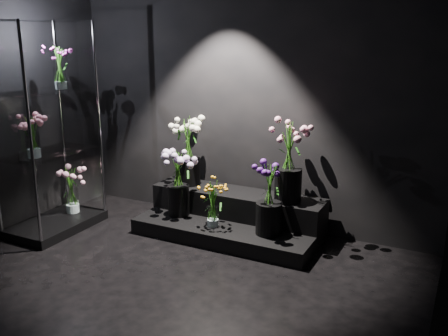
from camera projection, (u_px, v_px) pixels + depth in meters
The scene contains 13 objects.
floor at pixel (137, 308), 3.76m from camera, with size 4.00×4.00×0.00m, color black.
wall_back at pixel (248, 93), 5.11m from camera, with size 4.00×4.00×0.00m, color black.
wall_right at pixel (447, 158), 2.52m from camera, with size 4.00×4.00×0.00m, color black.
display_riser at pixel (233, 217), 5.12m from camera, with size 1.83×0.81×0.41m.
display_case at pixel (48, 130), 4.98m from camera, with size 0.58×0.96×2.11m.
bouquet_orange_bells at pixel (213, 203), 4.86m from camera, with size 0.26×0.26×0.46m.
bouquet_lilac at pixel (178, 177), 5.12m from camera, with size 0.42×0.42×0.68m.
bouquet_purple at pixel (269, 198), 4.65m from camera, with size 0.32×0.32×0.67m.
bouquet_cream_roses at pixel (188, 146), 5.30m from camera, with size 0.47×0.47×0.74m.
bouquet_pink_roses at pixel (289, 158), 4.76m from camera, with size 0.39×0.39×0.77m.
bouquet_case_pink at pixel (32, 136), 4.79m from camera, with size 0.31×0.31×0.41m.
bouquet_case_magenta at pixel (59, 67), 4.95m from camera, with size 0.29×0.29×0.42m.
bouquet_case_base_pink at pixel (71, 189), 5.38m from camera, with size 0.42×0.42×0.50m.
Camera 1 is at (2.09, -2.69, 2.03)m, focal length 40.00 mm.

